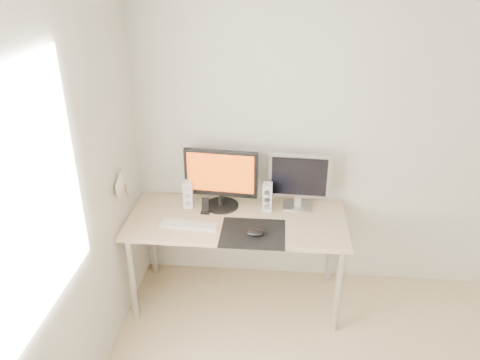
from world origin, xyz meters
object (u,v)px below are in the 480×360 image
object	(u,v)px
desk	(237,227)
main_monitor	(221,177)
mouse	(255,233)
second_monitor	(299,179)
keyboard	(190,225)
phone_dock	(205,208)
speaker_right	(267,197)
speaker_left	(188,194)

from	to	relation	value
desk	main_monitor	xyz separation A→B (m)	(-0.13, 0.16, 0.33)
mouse	main_monitor	xyz separation A→B (m)	(-0.28, 0.38, 0.23)
main_monitor	second_monitor	distance (m)	0.58
keyboard	phone_dock	world-z (taller)	phone_dock
speaker_right	phone_dock	distance (m)	0.47
desk	keyboard	size ratio (longest dim) A/B	3.73
second_monitor	phone_dock	distance (m)	0.73
speaker_left	main_monitor	bearing A→B (deg)	2.96
mouse	second_monitor	world-z (taller)	second_monitor
speaker_left	speaker_right	xyz separation A→B (m)	(0.60, -0.00, 0.00)
keyboard	main_monitor	bearing A→B (deg)	56.63
speaker_right	desk	bearing A→B (deg)	-146.53
desk	keyboard	xyz separation A→B (m)	(-0.33, -0.13, 0.09)
desk	phone_dock	xyz separation A→B (m)	(-0.24, 0.06, 0.12)
speaker_left	keyboard	xyz separation A→B (m)	(0.06, -0.28, -0.10)
main_monitor	speaker_left	distance (m)	0.29
main_monitor	keyboard	world-z (taller)	main_monitor
second_monitor	keyboard	distance (m)	0.88
desk	phone_dock	world-z (taller)	phone_dock
main_monitor	speaker_left	xyz separation A→B (m)	(-0.25, -0.01, -0.14)
mouse	main_monitor	distance (m)	0.53
phone_dock	second_monitor	bearing A→B (deg)	12.28
second_monitor	speaker_right	distance (m)	0.27
desk	main_monitor	size ratio (longest dim) A/B	2.90
main_monitor	phone_dock	xyz separation A→B (m)	(-0.11, -0.10, -0.22)
second_monitor	speaker_right	world-z (taller)	second_monitor
keyboard	desk	bearing A→B (deg)	22.22
speaker_left	keyboard	size ratio (longest dim) A/B	0.52
second_monitor	speaker_left	bearing A→B (deg)	-175.54
desk	mouse	bearing A→B (deg)	-56.29
second_monitor	speaker_left	distance (m)	0.84
speaker_right	keyboard	xyz separation A→B (m)	(-0.54, -0.28, -0.10)
speaker_left	speaker_right	size ratio (longest dim) A/B	1.00
speaker_right	phone_dock	xyz separation A→B (m)	(-0.46, -0.08, -0.07)
mouse	main_monitor	world-z (taller)	main_monitor
second_monitor	speaker_left	world-z (taller)	second_monitor
second_monitor	phone_dock	world-z (taller)	second_monitor
desk	phone_dock	distance (m)	0.28
main_monitor	phone_dock	distance (m)	0.26
mouse	keyboard	bearing A→B (deg)	169.23
keyboard	second_monitor	bearing A→B (deg)	24.07
speaker_right	phone_dock	bearing A→B (deg)	-170.05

